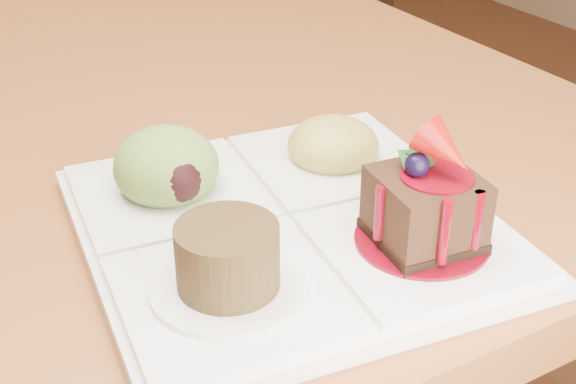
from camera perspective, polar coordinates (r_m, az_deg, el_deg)
chair_right at (r=1.66m, az=-0.50°, el=11.81°), size 0.42×0.42×0.95m
sampler_plate at (r=0.54m, az=-0.35°, el=-1.12°), size 0.30×0.30×0.10m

